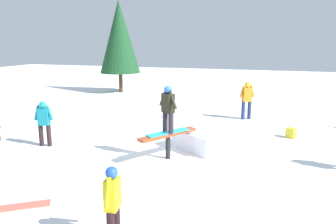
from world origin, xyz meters
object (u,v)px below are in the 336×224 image
(bystander_orange, at_px, (247,98))
(bystander_yellow, at_px, (113,201))
(loose_snowboard_coral, at_px, (12,207))
(bystander_teal, at_px, (44,121))
(pine_tree_far, at_px, (119,37))
(backpack_on_snow, at_px, (291,133))
(rail_feature, at_px, (168,137))
(main_rider_on_rail, at_px, (168,110))

(bystander_orange, xyz_separation_m, bystander_yellow, (9.64, -1.33, -0.14))
(bystander_orange, bearing_deg, loose_snowboard_coral, -143.22)
(bystander_teal, height_order, pine_tree_far, pine_tree_far)
(loose_snowboard_coral, bearing_deg, pine_tree_far, -106.83)
(bystander_orange, relative_size, bystander_yellow, 1.18)
(bystander_yellow, xyz_separation_m, loose_snowboard_coral, (-0.42, -2.48, -0.74))
(bystander_orange, xyz_separation_m, backpack_on_snow, (2.34, 1.71, -0.72))
(rail_feature, height_order, bystander_yellow, bystander_yellow)
(main_rider_on_rail, distance_m, bystander_yellow, 4.14)
(loose_snowboard_coral, bearing_deg, bystander_teal, -95.50)
(main_rider_on_rail, bearing_deg, backpack_on_snow, 169.86)
(bystander_orange, bearing_deg, backpack_on_snow, -84.60)
(bystander_yellow, height_order, backpack_on_snow, bystander_yellow)
(main_rider_on_rail, relative_size, loose_snowboard_coral, 0.93)
(main_rider_on_rail, height_order, bystander_orange, main_rider_on_rail)
(bystander_orange, relative_size, bystander_teal, 1.11)
(bystander_orange, bearing_deg, pine_tree_far, 117.76)
(main_rider_on_rail, bearing_deg, pine_tree_far, -111.69)
(pine_tree_far, bearing_deg, bystander_teal, 13.51)
(loose_snowboard_coral, bearing_deg, bystander_yellow, 135.93)
(bystander_yellow, relative_size, pine_tree_far, 0.23)
(bystander_teal, height_order, loose_snowboard_coral, bystander_teal)
(bystander_yellow, bearing_deg, loose_snowboard_coral, 73.34)
(bystander_teal, distance_m, pine_tree_far, 11.43)
(rail_feature, xyz_separation_m, bystander_orange, (-5.57, 1.70, 0.27))
(rail_feature, relative_size, main_rider_on_rail, 1.32)
(bystander_orange, distance_m, backpack_on_snow, 2.99)
(rail_feature, xyz_separation_m, backpack_on_snow, (-3.24, 3.41, -0.45))
(rail_feature, distance_m, bystander_yellow, 4.09)
(rail_feature, xyz_separation_m, bystander_teal, (0.11, -4.06, 0.18))
(bystander_orange, relative_size, loose_snowboard_coral, 1.11)
(main_rider_on_rail, bearing_deg, loose_snowboard_coral, 6.45)
(loose_snowboard_coral, height_order, backpack_on_snow, backpack_on_snow)
(main_rider_on_rail, xyz_separation_m, bystander_yellow, (4.07, 0.38, -0.67))
(bystander_orange, bearing_deg, main_rider_on_rail, -137.79)
(bystander_teal, relative_size, pine_tree_far, 0.25)
(main_rider_on_rail, height_order, bystander_teal, main_rider_on_rail)
(rail_feature, distance_m, bystander_orange, 5.83)
(bystander_orange, height_order, backpack_on_snow, bystander_orange)
(rail_feature, distance_m, backpack_on_snow, 4.73)
(main_rider_on_rail, height_order, loose_snowboard_coral, main_rider_on_rail)
(pine_tree_far, bearing_deg, loose_snowboard_coral, 17.62)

